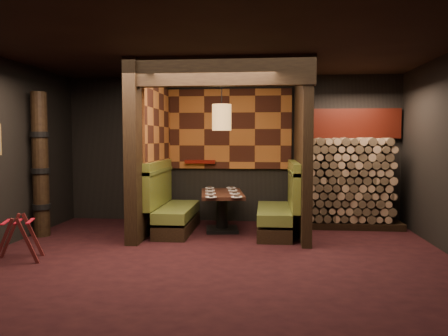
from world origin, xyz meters
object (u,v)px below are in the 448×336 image
booth_bench_right (280,211)px  pendant_lamp (222,117)px  totem_column (40,165)px  luggage_rack (19,237)px  firewood_stack (353,183)px  dining_table (222,205)px  booth_bench_left (171,209)px

booth_bench_right → pendant_lamp: size_ratio=1.48×
pendant_lamp → totem_column: 3.14m
booth_bench_right → luggage_rack: 4.06m
pendant_lamp → luggage_rack: size_ratio=1.54×
totem_column → firewood_stack: size_ratio=1.39×
pendant_lamp → totem_column: size_ratio=0.45×
dining_table → firewood_stack: 2.46m
booth_bench_right → totem_column: 4.10m
booth_bench_left → firewood_stack: bearing=12.2°
pendant_lamp → booth_bench_right: bearing=-3.5°
luggage_rack → pendant_lamp: bearing=39.3°
booth_bench_left → totem_column: (-2.09, -0.55, 0.79)m
dining_table → firewood_stack: (2.36, 0.59, 0.36)m
booth_bench_left → booth_bench_right: same height
luggage_rack → totem_column: size_ratio=0.29×
booth_bench_left → luggage_rack: size_ratio=2.28×
booth_bench_right → pendant_lamp: pendant_lamp is taller
booth_bench_left → firewood_stack: (3.25, 0.70, 0.42)m
booth_bench_right → pendant_lamp: bearing=176.5°
pendant_lamp → totem_column: pendant_lamp is taller
dining_table → totem_column: (-2.97, -0.66, 0.73)m
totem_column → firewood_stack: (5.33, 1.25, -0.37)m
booth_bench_right → pendant_lamp: 1.89m
booth_bench_left → pendant_lamp: 1.83m
totem_column → firewood_stack: 5.49m
dining_table → totem_column: size_ratio=0.58×
booth_bench_left → pendant_lamp: size_ratio=1.48×
booth_bench_left → dining_table: bearing=7.2°
booth_bench_left → luggage_rack: 2.59m
booth_bench_right → dining_table: (-1.01, 0.11, 0.06)m
booth_bench_right → firewood_stack: (1.35, 0.70, 0.42)m
luggage_rack → dining_table: bearing=40.0°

